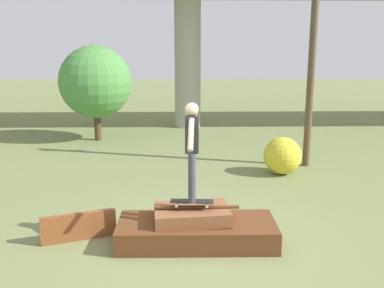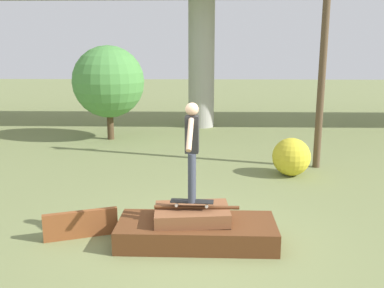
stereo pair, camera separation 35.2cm
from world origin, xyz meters
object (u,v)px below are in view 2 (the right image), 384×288
object	(u,v)px
skater	(192,145)
skateboard	(192,202)
utility_pole	(323,52)
bush_yellow_flowering	(291,157)
tree_behind_left	(109,82)

from	to	relation	value
skater	skateboard	bearing A→B (deg)	0.00
utility_pole	bush_yellow_flowering	world-z (taller)	utility_pole
utility_pole	tree_behind_left	xyz separation A→B (m)	(-6.71, 3.67, -1.11)
bush_yellow_flowering	tree_behind_left	bearing A→B (deg)	142.29
tree_behind_left	bush_yellow_flowering	distance (m)	7.53
skater	tree_behind_left	size ratio (longest dim) A/B	0.49
skater	utility_pole	world-z (taller)	utility_pole
skateboard	bush_yellow_flowering	bearing A→B (deg)	58.65
skateboard	skater	distance (m)	1.00
skateboard	skater	size ratio (longest dim) A/B	0.45
tree_behind_left	bush_yellow_flowering	xyz separation A→B (m)	(5.81, -4.49, -1.62)
utility_pole	skater	bearing A→B (deg)	-124.48
skateboard	utility_pole	world-z (taller)	utility_pole
skater	bush_yellow_flowering	world-z (taller)	skater
tree_behind_left	bush_yellow_flowering	world-z (taller)	tree_behind_left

